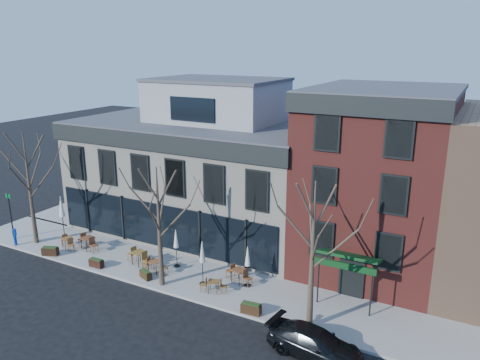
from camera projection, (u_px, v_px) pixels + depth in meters
The scene contains 25 objects.
ground at pixel (162, 251), 31.83m from camera, with size 120.00×120.00×0.00m, color black.
sidewalk_front at pixel (183, 274), 28.52m from camera, with size 33.50×4.70×0.15m, color gray.
sidewalk_side at pixel (102, 201), 41.99m from camera, with size 4.50×12.00×0.15m, color gray.
corner_building at pixel (201, 168), 34.79m from camera, with size 18.39×10.39×11.10m.
red_brick_building at pixel (378, 179), 28.62m from camera, with size 8.20×11.78×11.18m.
tree_corner at pixel (30, 187), 31.79m from camera, with size 3.93×3.98×7.92m.
tree_mid at pixel (159, 226), 26.11m from camera, with size 3.50×3.55×7.04m.
tree_right at pixel (313, 255), 21.98m from camera, with size 3.72×3.77×7.48m.
sign_pole at pixel (10, 213), 33.05m from camera, with size 0.50×0.10×3.40m.
parked_sedan at pixel (315, 344), 20.89m from camera, with size 1.82×4.48×1.30m, color black.
call_box at pixel (15, 236), 32.28m from camera, with size 0.27×0.26×1.29m.
cafe_set_0 at pixel (68, 242), 31.89m from camera, with size 1.69×0.97×0.87m.
cafe_set_1 at pixel (88, 242), 31.66m from camera, with size 2.03×0.96×1.04m.
cafe_set_2 at pixel (139, 257), 29.44m from camera, with size 2.05×0.94×1.05m.
cafe_set_3 at pixel (155, 265), 28.44m from camera, with size 1.76×0.74×0.91m.
cafe_set_4 at pixel (213, 285), 26.17m from camera, with size 1.58×0.86×0.81m.
cafe_set_5 at pixel (239, 274), 27.25m from camera, with size 1.92×0.94×0.98m.
umbrella_0 at pixel (62, 209), 33.08m from camera, with size 0.50×0.50×3.14m.
umbrella_2 at pixel (176, 241), 28.88m from camera, with size 0.39×0.39×2.46m.
umbrella_3 at pixel (202, 254), 26.65m from camera, with size 0.43×0.43×2.67m.
umbrella_4 at pixel (248, 258), 26.48m from camera, with size 0.39×0.39×2.45m.
planter_0 at pixel (50, 251), 30.84m from camera, with size 1.13×0.76×0.59m.
planter_1 at pixel (96, 263), 29.20m from camera, with size 0.96×0.41×0.53m.
planter_2 at pixel (146, 274), 27.76m from camera, with size 0.96×0.65×0.50m.
planter_3 at pixel (251, 308), 24.11m from camera, with size 1.08×0.51×0.58m.
Camera 1 is at (18.48, -23.29, 13.47)m, focal length 35.00 mm.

